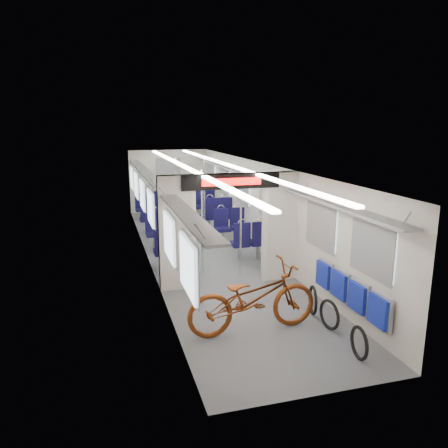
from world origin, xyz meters
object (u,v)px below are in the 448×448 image
bicycle (253,298)px  seat_bay_near_left (168,236)px  bike_hoop_b (329,316)px  seat_bay_far_left (152,210)px  bike_hoop_a (359,345)px  flip_bench (349,291)px  seat_bay_far_right (209,207)px  stanchion_far_left (177,198)px  bike_hoop_c (313,301)px  seat_bay_near_right (239,231)px  stanchion_near_left (202,223)px  stanchion_near_right (241,225)px  stanchion_far_right (204,199)px

bicycle → seat_bay_near_left: bicycle is taller
bike_hoop_b → seat_bay_far_left: size_ratio=0.25×
bike_hoop_a → bike_hoop_b: bike_hoop_b is taller
seat_bay_near_left → flip_bench: bearing=-63.1°
bike_hoop_a → seat_bay_near_left: seat_bay_near_left is taller
bicycle → seat_bay_far_left: bearing=2.7°
seat_bay_far_right → stanchion_far_left: size_ratio=0.98×
bike_hoop_c → seat_bay_near_right: size_ratio=0.27×
bike_hoop_b → stanchion_far_left: 6.71m
bike_hoop_b → stanchion_near_left: size_ratio=0.22×
stanchion_far_left → seat_bay_far_right: bearing=48.3°
bicycle → seat_bay_near_right: 4.57m
seat_bay_near_left → bike_hoop_a: bearing=-71.7°
stanchion_far_left → bike_hoop_a: bearing=-80.2°
stanchion_near_right → stanchion_far_left: same height
bike_hoop_a → stanchion_far_left: 7.62m
seat_bay_near_right → stanchion_near_left: 2.10m
bike_hoop_a → seat_bay_near_right: size_ratio=0.25×
flip_bench → stanchion_near_right: 2.94m
stanchion_near_right → bike_hoop_c: bearing=-74.4°
bicycle → bike_hoop_b: size_ratio=4.25×
bike_hoop_b → bicycle: bearing=167.1°
bike_hoop_b → stanchion_far_right: 6.29m
seat_bay_near_right → seat_bay_far_left: (-1.87, 3.44, 0.01)m
bike_hoop_b → stanchion_near_right: 3.01m
seat_bay_far_left → stanchion_far_left: size_ratio=0.87×
seat_bay_far_right → bike_hoop_c: bearing=-89.8°
seat_bay_near_left → stanchion_near_left: 1.63m
bicycle → stanchion_near_left: 2.98m
seat_bay_near_right → stanchion_far_right: (-0.57, 1.50, 0.62)m
seat_bay_far_right → stanchion_far_right: 1.98m
seat_bay_near_right → bike_hoop_b: bearing=-89.8°
flip_bench → bike_hoop_c: flip_bench is taller
bike_hoop_b → seat_bay_far_right: size_ratio=0.23×
bicycle → seat_bay_far_right: size_ratio=0.96×
seat_bay_far_left → stanchion_near_left: bearing=-83.8°
seat_bay_far_left → flip_bench: bearing=-74.1°
bike_hoop_b → stanchion_near_right: stanchion_near_right is taller
bike_hoop_b → stanchion_near_left: bearing=112.9°
bike_hoop_b → stanchion_near_right: (-0.60, 2.80, 0.92)m
seat_bay_near_left → seat_bay_far_right: size_ratio=0.95×
stanchion_near_right → stanchion_far_right: 3.39m
stanchion_near_left → bicycle: bearing=-87.3°
seat_bay_near_right → seat_bay_far_right: seat_bay_far_right is taller
bicycle → flip_bench: (1.61, -0.18, 0.01)m
seat_bay_near_right → seat_bay_far_left: bearing=118.5°
bike_hoop_c → seat_bay_near_left: size_ratio=0.24×
stanchion_far_right → flip_bench: bearing=-80.7°
seat_bay_near_right → seat_bay_far_left: 3.92m
bike_hoop_b → seat_bay_near_right: 4.70m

